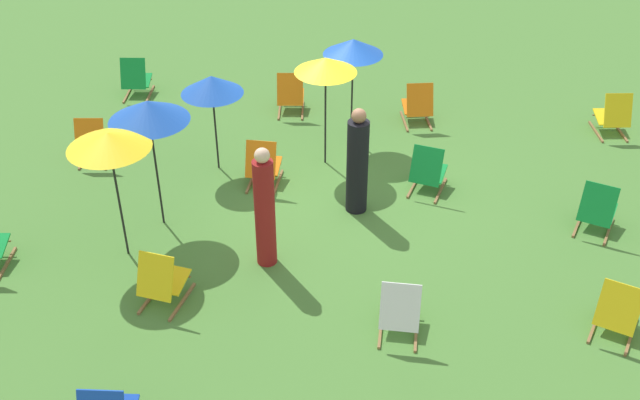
{
  "coord_description": "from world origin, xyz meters",
  "views": [
    {
      "loc": [
        -1.79,
        10.17,
        6.68
      ],
      "look_at": [
        0.0,
        1.2,
        0.5
      ],
      "focal_mm": 42.64,
      "sensor_mm": 36.0,
      "label": 1
    }
  ],
  "objects_px": {
    "deckchair_14": "(93,141)",
    "umbrella_4": "(353,47)",
    "deckchair_1": "(428,171)",
    "deckchair_0": "(618,312)",
    "umbrella_3": "(148,111)",
    "person_1": "(357,164)",
    "deckchair_3": "(597,210)",
    "deckchair_15": "(263,165)",
    "deckchair_4": "(400,310)",
    "person_0": "(265,210)",
    "umbrella_1": "(108,141)",
    "umbrella_0": "(212,85)",
    "deckchair_7": "(613,116)",
    "umbrella_2": "(326,65)",
    "deckchair_2": "(291,95)",
    "deckchair_9": "(136,79)",
    "deckchair_13": "(162,281)",
    "deckchair_12": "(418,105)"
  },
  "relations": [
    {
      "from": "umbrella_2",
      "to": "person_0",
      "type": "xyz_separation_m",
      "value": [
        0.29,
        2.79,
        -0.9
      ]
    },
    {
      "from": "umbrella_0",
      "to": "person_0",
      "type": "height_order",
      "value": "person_0"
    },
    {
      "from": "deckchair_1",
      "to": "deckchair_4",
      "type": "distance_m",
      "value": 3.31
    },
    {
      "from": "umbrella_0",
      "to": "umbrella_4",
      "type": "distance_m",
      "value": 2.46
    },
    {
      "from": "deckchair_3",
      "to": "umbrella_2",
      "type": "distance_m",
      "value": 4.63
    },
    {
      "from": "deckchair_15",
      "to": "umbrella_4",
      "type": "distance_m",
      "value": 2.5
    },
    {
      "from": "deckchair_14",
      "to": "deckchair_15",
      "type": "distance_m",
      "value": 3.0
    },
    {
      "from": "person_1",
      "to": "deckchair_4",
      "type": "bearing_deg",
      "value": -95.2
    },
    {
      "from": "deckchair_2",
      "to": "deckchair_13",
      "type": "distance_m",
      "value": 5.57
    },
    {
      "from": "umbrella_2",
      "to": "deckchair_0",
      "type": "bearing_deg",
      "value": 141.96
    },
    {
      "from": "umbrella_2",
      "to": "umbrella_4",
      "type": "xyz_separation_m",
      "value": [
        -0.3,
        -0.88,
        -0.03
      ]
    },
    {
      "from": "deckchair_3",
      "to": "deckchair_14",
      "type": "xyz_separation_m",
      "value": [
        8.1,
        -0.44,
        0.0
      ]
    },
    {
      "from": "deckchair_2",
      "to": "deckchair_15",
      "type": "relative_size",
      "value": 1.0
    },
    {
      "from": "deckchair_15",
      "to": "person_0",
      "type": "relative_size",
      "value": 0.46
    },
    {
      "from": "umbrella_2",
      "to": "person_0",
      "type": "distance_m",
      "value": 2.95
    },
    {
      "from": "deckchair_3",
      "to": "deckchair_4",
      "type": "relative_size",
      "value": 1.04
    },
    {
      "from": "deckchair_14",
      "to": "umbrella_4",
      "type": "xyz_separation_m",
      "value": [
        -4.13,
        -1.58,
        1.38
      ]
    },
    {
      "from": "deckchair_3",
      "to": "deckchair_13",
      "type": "xyz_separation_m",
      "value": [
        5.65,
        2.75,
        0.0
      ]
    },
    {
      "from": "deckchair_4",
      "to": "umbrella_0",
      "type": "xyz_separation_m",
      "value": [
        3.4,
        -3.34,
        1.15
      ]
    },
    {
      "from": "deckchair_14",
      "to": "person_1",
      "type": "height_order",
      "value": "person_1"
    },
    {
      "from": "deckchair_7",
      "to": "deckchair_9",
      "type": "distance_m",
      "value": 8.94
    },
    {
      "from": "deckchair_2",
      "to": "deckchair_4",
      "type": "bearing_deg",
      "value": 105.05
    },
    {
      "from": "umbrella_4",
      "to": "person_0",
      "type": "distance_m",
      "value": 3.82
    },
    {
      "from": "deckchair_1",
      "to": "deckchair_9",
      "type": "distance_m",
      "value": 6.28
    },
    {
      "from": "deckchair_15",
      "to": "umbrella_1",
      "type": "relative_size",
      "value": 0.43
    },
    {
      "from": "deckchair_3",
      "to": "deckchair_1",
      "type": "bearing_deg",
      "value": 2.87
    },
    {
      "from": "deckchair_0",
      "to": "umbrella_0",
      "type": "relative_size",
      "value": 0.52
    },
    {
      "from": "deckchair_14",
      "to": "umbrella_0",
      "type": "relative_size",
      "value": 0.5
    },
    {
      "from": "deckchair_14",
      "to": "umbrella_1",
      "type": "distance_m",
      "value": 3.14
    },
    {
      "from": "deckchair_7",
      "to": "deckchair_15",
      "type": "height_order",
      "value": "same"
    },
    {
      "from": "deckchair_3",
      "to": "deckchair_15",
      "type": "bearing_deg",
      "value": 13.1
    },
    {
      "from": "deckchair_13",
      "to": "umbrella_0",
      "type": "height_order",
      "value": "umbrella_0"
    },
    {
      "from": "deckchair_2",
      "to": "deckchair_9",
      "type": "distance_m",
      "value": 3.11
    },
    {
      "from": "deckchair_0",
      "to": "umbrella_3",
      "type": "relative_size",
      "value": 0.43
    },
    {
      "from": "deckchair_1",
      "to": "umbrella_2",
      "type": "xyz_separation_m",
      "value": [
        1.75,
        -0.55,
        1.41
      ]
    },
    {
      "from": "umbrella_3",
      "to": "person_1",
      "type": "relative_size",
      "value": 1.18
    },
    {
      "from": "deckchair_4",
      "to": "deckchair_14",
      "type": "bearing_deg",
      "value": -33.1
    },
    {
      "from": "umbrella_3",
      "to": "deckchair_1",
      "type": "bearing_deg",
      "value": -156.7
    },
    {
      "from": "deckchair_0",
      "to": "umbrella_0",
      "type": "xyz_separation_m",
      "value": [
        6.01,
        -2.84,
        1.15
      ]
    },
    {
      "from": "deckchair_2",
      "to": "umbrella_0",
      "type": "xyz_separation_m",
      "value": [
        0.74,
        2.18,
        1.15
      ]
    },
    {
      "from": "deckchair_12",
      "to": "deckchair_0",
      "type": "bearing_deg",
      "value": 104.02
    },
    {
      "from": "person_1",
      "to": "umbrella_3",
      "type": "bearing_deg",
      "value": 173.01
    },
    {
      "from": "deckchair_15",
      "to": "umbrella_3",
      "type": "height_order",
      "value": "umbrella_3"
    },
    {
      "from": "deckchair_1",
      "to": "deckchair_0",
      "type": "bearing_deg",
      "value": 141.81
    },
    {
      "from": "umbrella_2",
      "to": "umbrella_0",
      "type": "bearing_deg",
      "value": 16.63
    },
    {
      "from": "person_1",
      "to": "deckchair_2",
      "type": "bearing_deg",
      "value": 95.04
    },
    {
      "from": "deckchair_0",
      "to": "person_0",
      "type": "xyz_separation_m",
      "value": [
        4.58,
        -0.56,
        0.5
      ]
    },
    {
      "from": "umbrella_2",
      "to": "person_1",
      "type": "relative_size",
      "value": 1.11
    },
    {
      "from": "deckchair_0",
      "to": "deckchair_12",
      "type": "bearing_deg",
      "value": -42.36
    },
    {
      "from": "deckchair_0",
      "to": "deckchair_12",
      "type": "relative_size",
      "value": 1.01
    }
  ]
}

